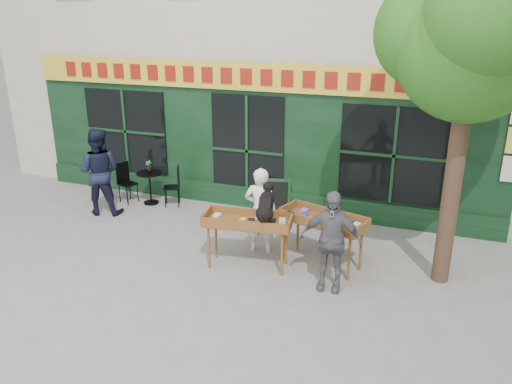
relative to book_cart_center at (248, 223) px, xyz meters
The scene contains 13 objects.
ground 1.41m from the book_cart_center, 159.86° to the left, with size 80.00×80.00×0.00m, color slate.
street_tree 4.69m from the book_cart_center, 12.93° to the left, with size 3.05×2.90×5.60m.
book_cart_center is the anchor object (origin of this frame).
dog 0.59m from the book_cart_center, ahead, with size 0.34×0.60×0.60m, color black, non-canonical shape.
woman 0.65m from the book_cart_center, 90.00° to the left, with size 0.60×0.39×1.64m, color white.
book_cart_right 1.32m from the book_cart_center, 22.98° to the left, with size 1.62×1.03×0.99m.
man_right 1.53m from the book_cart_center, ahead, with size 0.99×0.41×1.69m, color #55555A.
bistro_table 3.94m from the book_cart_center, 147.47° to the left, with size 0.60×0.60×0.76m.
bistro_chair_left 4.45m from the book_cart_center, 152.65° to the left, with size 0.46×0.46×0.95m.
bistro_chair_right 3.48m from the book_cart_center, 140.61° to the left, with size 0.49×0.48×0.95m.
potted_plant 3.93m from the book_cart_center, 147.47° to the left, with size 0.16×0.11×0.30m, color gray.
man_left 4.19m from the book_cart_center, 163.20° to the left, with size 0.95×0.74×1.95m, color black.
chalkboard 2.63m from the book_cart_center, 96.60° to the left, with size 0.59×0.32×0.79m.
Camera 1 is at (4.02, -7.80, 4.24)m, focal length 35.00 mm.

